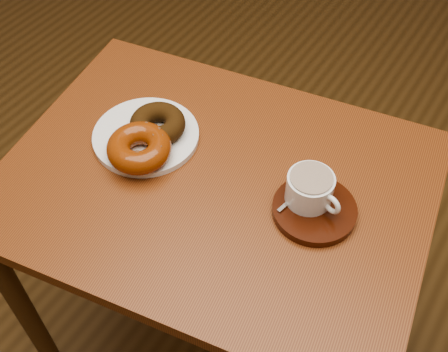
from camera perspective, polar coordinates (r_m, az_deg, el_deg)
The scene contains 8 objects.
ground at distance 1.71m, azimuth -0.03°, elevation -14.09°, with size 6.00×6.00×0.00m, color #54391A.
cafe_table at distance 1.13m, azimuth -0.85°, elevation -4.06°, with size 0.87×0.71×0.74m.
donut_plate at distance 1.12m, azimuth -7.93°, elevation 4.07°, with size 0.21×0.21×0.01m, color white.
donut_cinnamon at distance 1.10m, azimuth -6.76°, elevation 5.29°, with size 0.11×0.11×0.04m, color #38200B.
donut_caramel at distance 1.06m, azimuth -8.62°, elevation 2.86°, with size 0.16×0.16×0.04m.
saucer at distance 1.00m, azimuth 9.16°, elevation -3.42°, with size 0.15×0.15×0.02m, color #331106.
coffee_cup at distance 0.98m, azimuth 8.77°, elevation -1.26°, with size 0.11×0.08×0.06m.
teaspoon at distance 1.02m, azimuth 8.61°, elevation -0.85°, with size 0.03×0.11×0.01m.
Camera 1 is at (0.41, -0.63, 1.54)m, focal length 45.00 mm.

